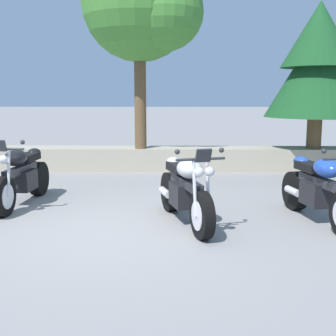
{
  "coord_description": "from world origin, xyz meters",
  "views": [
    {
      "loc": [
        0.82,
        -5.82,
        1.84
      ],
      "look_at": [
        0.71,
        1.2,
        0.65
      ],
      "focal_mm": 46.43,
      "sensor_mm": 36.0,
      "label": 1
    }
  ],
  "objects": [
    {
      "name": "ground_plane",
      "position": [
        0.0,
        0.0,
        0.0
      ],
      "size": [
        120.0,
        120.0,
        0.0
      ],
      "primitive_type": "plane",
      "color": "gray"
    },
    {
      "name": "motorcycle_black_near_left",
      "position": [
        -1.74,
        1.27,
        0.49
      ],
      "size": [
        0.67,
        2.07,
        1.18
      ],
      "color": "black",
      "rests_on": "ground"
    },
    {
      "name": "motorcycle_silver_centre",
      "position": [
        0.98,
        0.24,
        0.49
      ],
      "size": [
        0.9,
        2.02,
        1.18
      ],
      "color": "black",
      "rests_on": "ground"
    },
    {
      "name": "leafy_tree_far_left",
      "position": [
        0.12,
        4.53,
        3.85
      ],
      "size": [
        2.8,
        2.66,
        4.7
      ],
      "color": "brown",
      "rests_on": "stone_wall"
    },
    {
      "name": "motorcycle_blue_far_right",
      "position": [
        2.91,
        0.32,
        0.49
      ],
      "size": [
        0.79,
        2.05,
        1.18
      ],
      "color": "black",
      "rests_on": "ground"
    },
    {
      "name": "pine_tree_mid_left",
      "position": [
        4.19,
        4.71,
        2.59
      ],
      "size": [
        2.43,
        2.43,
        3.44
      ],
      "color": "brown",
      "rests_on": "stone_wall"
    },
    {
      "name": "stone_wall",
      "position": [
        0.0,
        4.8,
        0.28
      ],
      "size": [
        36.0,
        0.8,
        0.55
      ],
      "primitive_type": "cube",
      "color": "#A89E89",
      "rests_on": "ground"
    }
  ]
}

